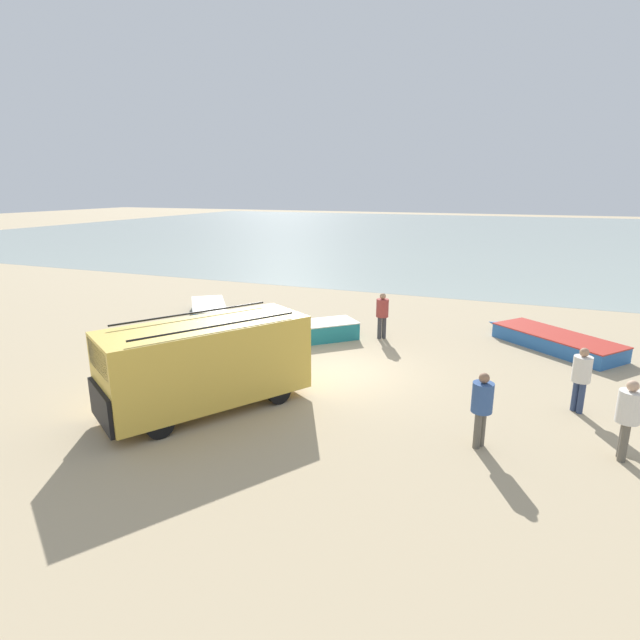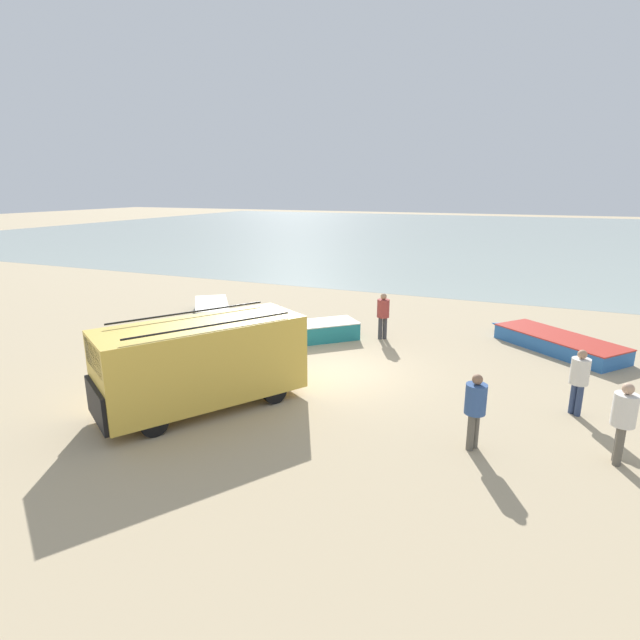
% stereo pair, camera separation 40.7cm
% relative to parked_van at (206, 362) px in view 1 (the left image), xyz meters
% --- Properties ---
extents(ground_plane, '(200.00, 200.00, 0.00)m').
position_rel_parked_van_xyz_m(ground_plane, '(2.26, 3.83, -1.26)').
color(ground_plane, tan).
extents(sea_water, '(120.00, 80.00, 0.01)m').
position_rel_parked_van_xyz_m(sea_water, '(2.26, 55.83, -1.26)').
color(sea_water, '#99A89E').
rests_on(sea_water, ground_plane).
extents(parked_van, '(4.41, 5.46, 2.43)m').
position_rel_parked_van_xyz_m(parked_van, '(0.00, 0.00, 0.00)').
color(parked_van, gold).
rests_on(parked_van, ground_plane).
extents(fishing_rowboat_0, '(4.05, 3.89, 0.67)m').
position_rel_parked_van_xyz_m(fishing_rowboat_0, '(-0.06, 6.24, -0.93)').
color(fishing_rowboat_0, '#1E757F').
rests_on(fishing_rowboat_0, ground_plane).
extents(fishing_rowboat_1, '(3.20, 3.88, 0.52)m').
position_rel_parked_van_xyz_m(fishing_rowboat_1, '(-5.53, 8.29, -1.00)').
color(fishing_rowboat_1, '#2D66AD').
rests_on(fishing_rowboat_1, ground_plane).
extents(fishing_rowboat_2, '(4.83, 4.26, 0.55)m').
position_rel_parked_van_xyz_m(fishing_rowboat_2, '(8.65, 8.87, -0.99)').
color(fishing_rowboat_2, '#2D66AD').
rests_on(fishing_rowboat_2, ground_plane).
extents(fisherman_0, '(0.46, 0.46, 1.77)m').
position_rel_parked_van_xyz_m(fisherman_0, '(2.63, 7.71, -0.21)').
color(fisherman_0, '#38383D').
rests_on(fisherman_0, ground_plane).
extents(fisherman_1, '(0.46, 0.46, 1.75)m').
position_rel_parked_van_xyz_m(fisherman_1, '(6.76, 0.50, -0.22)').
color(fisherman_1, '#5B564C').
rests_on(fisherman_1, ground_plane).
extents(fisherman_2, '(0.47, 0.47, 1.79)m').
position_rel_parked_van_xyz_m(fisherman_2, '(9.63, 1.06, -0.19)').
color(fisherman_2, '#5B564C').
rests_on(fisherman_2, ground_plane).
extents(fisherman_3, '(0.45, 0.45, 1.73)m').
position_rel_parked_van_xyz_m(fisherman_3, '(8.96, 3.30, -0.23)').
color(fisherman_3, navy).
rests_on(fisherman_3, ground_plane).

